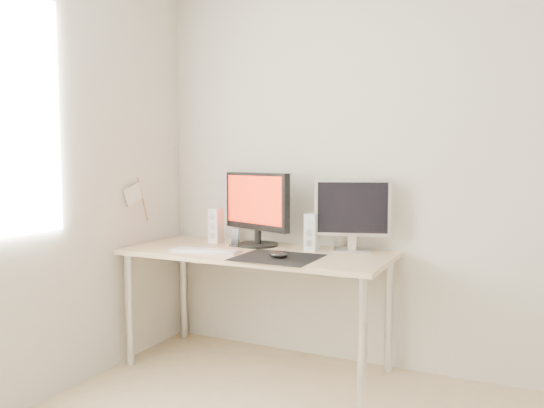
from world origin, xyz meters
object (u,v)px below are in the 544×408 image
(phone_dock, at_px, (235,241))
(speaker_left, at_px, (216,226))
(speaker_right, at_px, (312,232))
(keyboard, at_px, (206,251))
(main_monitor, at_px, (257,206))
(desk, at_px, (257,263))
(mouse, at_px, (278,255))
(second_monitor, at_px, (352,211))

(phone_dock, bearing_deg, speaker_left, 157.18)
(speaker_right, xyz_separation_m, keyboard, (-0.55, -0.31, -0.11))
(speaker_right, bearing_deg, main_monitor, 177.69)
(desk, xyz_separation_m, speaker_left, (-0.39, 0.16, 0.19))
(desk, xyz_separation_m, main_monitor, (-0.08, 0.15, 0.33))
(speaker_right, bearing_deg, phone_dock, -173.26)
(mouse, xyz_separation_m, second_monitor, (0.30, 0.40, 0.22))
(mouse, height_order, second_monitor, second_monitor)
(speaker_left, xyz_separation_m, phone_dock, (0.19, -0.08, -0.08))
(main_monitor, distance_m, phone_dock, 0.26)
(main_monitor, height_order, speaker_left, main_monitor)
(mouse, height_order, keyboard, mouse)
(desk, distance_m, second_monitor, 0.65)
(desk, relative_size, second_monitor, 3.60)
(desk, height_order, main_monitor, main_monitor)
(mouse, bearing_deg, second_monitor, 53.03)
(main_monitor, bearing_deg, desk, -62.93)
(mouse, relative_size, desk, 0.07)
(mouse, height_order, main_monitor, main_monitor)
(mouse, distance_m, keyboard, 0.48)
(second_monitor, relative_size, phone_dock, 3.99)
(speaker_right, distance_m, phone_dock, 0.50)
(desk, distance_m, phone_dock, 0.24)
(desk, bearing_deg, speaker_left, 157.52)
(keyboard, bearing_deg, main_monitor, 61.89)
(desk, distance_m, speaker_right, 0.38)
(phone_dock, bearing_deg, desk, -22.13)
(speaker_left, bearing_deg, desk, -22.48)
(speaker_left, xyz_separation_m, speaker_right, (0.69, -0.02, 0.00))
(desk, height_order, phone_dock, phone_dock)
(speaker_right, relative_size, phone_dock, 2.03)
(desk, bearing_deg, second_monitor, 21.16)
(mouse, xyz_separation_m, keyboard, (-0.48, 0.02, -0.02))
(speaker_left, bearing_deg, speaker_right, -1.94)
(mouse, distance_m, speaker_left, 0.72)
(keyboard, bearing_deg, second_monitor, 25.93)
(speaker_right, bearing_deg, keyboard, -150.65)
(second_monitor, distance_m, speaker_right, 0.27)
(second_monitor, distance_m, phone_dock, 0.76)
(speaker_left, bearing_deg, second_monitor, 2.88)
(desk, relative_size, speaker_left, 7.09)
(main_monitor, bearing_deg, speaker_right, -2.31)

